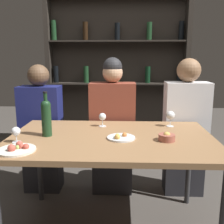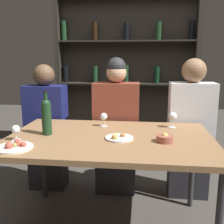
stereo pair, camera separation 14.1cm
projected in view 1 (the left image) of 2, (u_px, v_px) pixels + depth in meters
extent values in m
cube|color=olive|center=(111.00, 139.00, 1.87)|extent=(1.46, 0.93, 0.04)
cylinder|color=#2D2D30|center=(223.00, 223.00, 1.53)|extent=(0.04, 0.04, 0.71)
cylinder|color=#2D2D30|center=(39.00, 164.00, 2.37)|extent=(0.04, 0.04, 0.71)
cylinder|color=#2D2D30|center=(189.00, 166.00, 2.32)|extent=(0.04, 0.04, 0.71)
cube|color=#28231E|center=(117.00, 72.00, 3.61)|extent=(1.83, 0.02, 2.21)
cube|color=#28231E|center=(50.00, 72.00, 3.55)|extent=(0.06, 0.18, 2.21)
cube|color=#28231E|center=(186.00, 72.00, 3.47)|extent=(0.06, 0.18, 2.21)
cube|color=#28231E|center=(117.00, 83.00, 3.54)|extent=(1.75, 0.18, 0.02)
cylinder|color=black|center=(56.00, 74.00, 3.54)|extent=(0.07, 0.07, 0.22)
cylinder|color=#19381E|center=(86.00, 74.00, 3.53)|extent=(0.07, 0.07, 0.22)
cylinder|color=#19381E|center=(117.00, 74.00, 3.52)|extent=(0.07, 0.07, 0.24)
cylinder|color=black|center=(148.00, 75.00, 3.51)|extent=(0.07, 0.07, 0.22)
cylinder|color=black|center=(179.00, 74.00, 3.48)|extent=(0.07, 0.07, 0.24)
cube|color=#28231E|center=(117.00, 41.00, 3.43)|extent=(1.75, 0.18, 0.02)
cylinder|color=#19381E|center=(54.00, 30.00, 3.44)|extent=(0.07, 0.07, 0.26)
cylinder|color=black|center=(85.00, 31.00, 3.43)|extent=(0.07, 0.07, 0.24)
cylinder|color=black|center=(118.00, 32.00, 3.40)|extent=(0.07, 0.07, 0.22)
cylinder|color=#19381E|center=(149.00, 31.00, 3.38)|extent=(0.07, 0.07, 0.23)
cylinder|color=black|center=(181.00, 31.00, 3.38)|extent=(0.07, 0.07, 0.24)
cylinder|color=#19381E|center=(47.00, 121.00, 1.86)|extent=(0.07, 0.07, 0.23)
sphere|color=#19381E|center=(46.00, 105.00, 1.84)|extent=(0.07, 0.07, 0.07)
cylinder|color=#19381E|center=(45.00, 99.00, 1.83)|extent=(0.03, 0.03, 0.08)
cylinder|color=black|center=(45.00, 92.00, 1.82)|extent=(0.03, 0.03, 0.01)
cylinder|color=silver|center=(17.00, 142.00, 1.74)|extent=(0.06, 0.06, 0.00)
cylinder|color=silver|center=(16.00, 138.00, 1.73)|extent=(0.01, 0.01, 0.06)
sphere|color=silver|center=(16.00, 131.00, 1.73)|extent=(0.06, 0.06, 0.06)
cylinder|color=silver|center=(102.00, 126.00, 2.14)|extent=(0.06, 0.06, 0.00)
cylinder|color=silver|center=(102.00, 122.00, 2.13)|extent=(0.01, 0.01, 0.06)
sphere|color=silver|center=(102.00, 117.00, 2.13)|extent=(0.06, 0.06, 0.06)
cylinder|color=silver|center=(170.00, 126.00, 2.14)|extent=(0.06, 0.06, 0.00)
cylinder|color=silver|center=(170.00, 122.00, 2.13)|extent=(0.01, 0.01, 0.07)
sphere|color=silver|center=(171.00, 115.00, 2.12)|extent=(0.07, 0.07, 0.07)
cylinder|color=silver|center=(17.00, 150.00, 1.58)|extent=(0.23, 0.23, 0.01)
sphere|color=#B74C3D|center=(11.00, 148.00, 1.55)|extent=(0.05, 0.05, 0.05)
sphere|color=#B74C3D|center=(21.00, 146.00, 1.60)|extent=(0.04, 0.04, 0.04)
sphere|color=#B74C3D|center=(26.00, 147.00, 1.59)|extent=(0.04, 0.04, 0.04)
sphere|color=#B74C3D|center=(19.00, 144.00, 1.62)|extent=(0.04, 0.04, 0.04)
sphere|color=#99B256|center=(17.00, 147.00, 1.58)|extent=(0.03, 0.03, 0.03)
cylinder|color=silver|center=(121.00, 138.00, 1.82)|extent=(0.20, 0.20, 0.01)
sphere|color=#99B256|center=(117.00, 136.00, 1.81)|extent=(0.03, 0.03, 0.03)
sphere|color=gold|center=(117.00, 137.00, 1.78)|extent=(0.04, 0.04, 0.04)
sphere|color=#C67038|center=(125.00, 135.00, 1.83)|extent=(0.03, 0.03, 0.03)
cylinder|color=#995142|center=(167.00, 138.00, 1.77)|extent=(0.11, 0.11, 0.05)
sphere|color=gold|center=(167.00, 135.00, 1.77)|extent=(0.05, 0.05, 0.05)
cube|color=#26262B|center=(44.00, 167.00, 2.60)|extent=(0.35, 0.22, 0.45)
cube|color=navy|center=(41.00, 117.00, 2.50)|extent=(0.38, 0.22, 0.59)
sphere|color=brown|center=(38.00, 75.00, 2.42)|extent=(0.20, 0.20, 0.20)
cube|color=#26262B|center=(113.00, 169.00, 2.58)|extent=(0.38, 0.22, 0.45)
cube|color=brown|center=(113.00, 116.00, 2.47)|extent=(0.42, 0.22, 0.62)
sphere|color=tan|center=(113.00, 73.00, 2.38)|extent=(0.18, 0.18, 0.18)
sphere|color=#262628|center=(113.00, 67.00, 2.37)|extent=(0.18, 0.18, 0.18)
cube|color=#26262B|center=(183.00, 170.00, 2.55)|extent=(0.36, 0.22, 0.45)
cube|color=white|center=(186.00, 116.00, 2.44)|extent=(0.40, 0.22, 0.63)
sphere|color=#8C6647|center=(189.00, 70.00, 2.35)|extent=(0.21, 0.21, 0.21)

